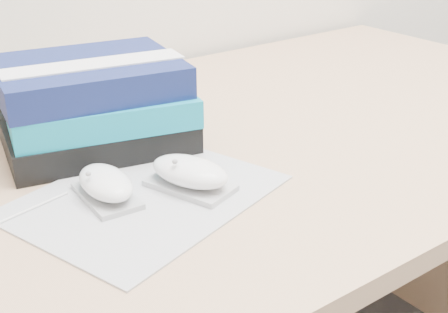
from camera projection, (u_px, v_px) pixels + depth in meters
desk at (189, 249)px, 1.11m from camera, size 1.60×0.80×0.73m
mousepad at (145, 196)px, 0.80m from camera, size 0.38×0.33×0.00m
mouse_rear at (106, 185)px, 0.78m from camera, size 0.06×0.11×0.04m
mouse_front at (190, 174)px, 0.80m from camera, size 0.10×0.13×0.05m
book_stack at (94, 104)px, 0.93m from camera, size 0.31×0.27×0.13m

